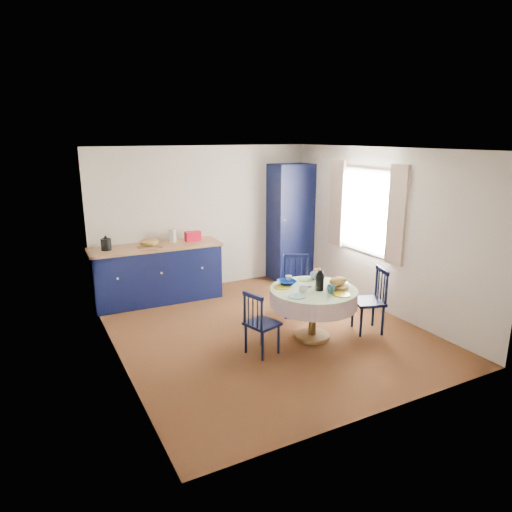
{
  "coord_description": "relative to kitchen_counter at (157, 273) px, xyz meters",
  "views": [
    {
      "loc": [
        -2.88,
        -5.2,
        2.67
      ],
      "look_at": [
        -0.05,
        0.2,
        1.05
      ],
      "focal_mm": 32.0,
      "sensor_mm": 36.0,
      "label": 1
    }
  ],
  "objects": [
    {
      "name": "mug_a",
      "position": [
        1.23,
        -2.45,
        0.26
      ],
      "size": [
        0.11,
        0.11,
        0.09
      ],
      "primitive_type": "imported",
      "color": "silver",
      "rests_on": "dining_table"
    },
    {
      "name": "dining_table",
      "position": [
        1.46,
        -2.39,
        0.1
      ],
      "size": [
        1.16,
        1.16,
        0.98
      ],
      "color": "brown",
      "rests_on": "floor"
    },
    {
      "name": "chair_far",
      "position": [
        1.71,
        -1.57,
        -0.02
      ],
      "size": [
        0.55,
        0.54,
        0.92
      ],
      "rotation": [
        0.0,
        0.0,
        -0.48
      ],
      "color": "black",
      "rests_on": "floor"
    },
    {
      "name": "mug_d",
      "position": [
        1.31,
        -1.98,
        0.26
      ],
      "size": [
        0.1,
        0.1,
        0.09
      ],
      "primitive_type": "imported",
      "color": "silver",
      "rests_on": "dining_table"
    },
    {
      "name": "mug_b",
      "position": [
        1.54,
        -2.64,
        0.27
      ],
      "size": [
        0.11,
        0.11,
        0.1
      ],
      "primitive_type": "imported",
      "color": "#2D5E6A",
      "rests_on": "dining_table"
    },
    {
      "name": "kitchen_counter",
      "position": [
        0.0,
        0.0,
        0.0
      ],
      "size": [
        2.13,
        0.74,
        1.18
      ],
      "rotation": [
        0.0,
        0.0,
        -0.04
      ],
      "color": "black",
      "rests_on": "floor"
    },
    {
      "name": "cobalt_bowl",
      "position": [
        1.22,
        -2.07,
        0.25
      ],
      "size": [
        0.25,
        0.25,
        0.06
      ],
      "primitive_type": "imported",
      "color": "navy",
      "rests_on": "dining_table"
    },
    {
      "name": "pantry_cabinet",
      "position": [
        2.62,
        0.1,
        0.6
      ],
      "size": [
        0.77,
        0.56,
        2.16
      ],
      "rotation": [
        0.0,
        0.0,
        0.02
      ],
      "color": "black",
      "rests_on": "floor"
    },
    {
      "name": "wall_left",
      "position": [
        -1.0,
        -1.9,
        0.77
      ],
      "size": [
        0.02,
        4.5,
        2.5
      ],
      "primitive_type": "cube",
      "color": "beige",
      "rests_on": "floor"
    },
    {
      "name": "window",
      "position": [
        2.95,
        -1.6,
        1.04
      ],
      "size": [
        0.1,
        1.74,
        1.45
      ],
      "color": "white",
      "rests_on": "wall_right"
    },
    {
      "name": "floor",
      "position": [
        1.0,
        -1.9,
        -0.48
      ],
      "size": [
        4.5,
        4.5,
        0.0
      ],
      "primitive_type": "plane",
      "color": "black",
      "rests_on": "ground"
    },
    {
      "name": "ceiling",
      "position": [
        1.0,
        -1.9,
        2.02
      ],
      "size": [
        4.5,
        4.5,
        0.0
      ],
      "primitive_type": "plane",
      "rotation": [
        3.14,
        0.0,
        0.0
      ],
      "color": "white",
      "rests_on": "wall_back"
    },
    {
      "name": "chair_left",
      "position": [
        0.59,
        -2.48,
        -0.06
      ],
      "size": [
        0.44,
        0.46,
        0.83
      ],
      "rotation": [
        0.0,
        0.0,
        1.86
      ],
      "color": "black",
      "rests_on": "floor"
    },
    {
      "name": "wall_right",
      "position": [
        3.0,
        -1.9,
        0.77
      ],
      "size": [
        0.02,
        4.5,
        2.5
      ],
      "primitive_type": "cube",
      "color": "beige",
      "rests_on": "floor"
    },
    {
      "name": "chair_right",
      "position": [
        2.29,
        -2.58,
        -0.02
      ],
      "size": [
        0.5,
        0.51,
        0.91
      ],
      "rotation": [
        0.0,
        0.0,
        -1.9
      ],
      "color": "black",
      "rests_on": "floor"
    },
    {
      "name": "mug_c",
      "position": [
        1.74,
        -2.13,
        0.26
      ],
      "size": [
        0.12,
        0.12,
        0.09
      ],
      "primitive_type": "imported",
      "color": "black",
      "rests_on": "dining_table"
    },
    {
      "name": "wall_back",
      "position": [
        1.0,
        0.35,
        0.77
      ],
      "size": [
        4.0,
        0.02,
        2.5
      ],
      "primitive_type": "cube",
      "color": "beige",
      "rests_on": "floor"
    }
  ]
}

